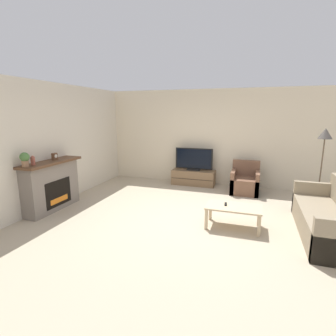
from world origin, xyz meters
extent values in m
plane|color=tan|center=(0.00, 0.00, 0.00)|extent=(24.00, 24.00, 0.00)
cube|color=beige|center=(0.00, 2.73, 1.35)|extent=(12.00, 0.06, 2.70)
cube|color=beige|center=(-3.07, 0.00, 1.35)|extent=(0.06, 12.00, 2.70)
cube|color=slate|center=(-2.87, -0.47, 0.50)|extent=(0.34, 1.33, 1.01)
cube|color=black|center=(-2.70, -0.47, 0.38)|extent=(0.01, 0.73, 0.56)
cube|color=orange|center=(-2.70, -0.47, 0.23)|extent=(0.01, 0.51, 0.11)
cube|color=brown|center=(-2.84, -0.47, 1.03)|extent=(0.46, 1.45, 0.05)
cylinder|color=#994C3D|center=(-2.85, -0.91, 1.14)|extent=(0.08, 0.08, 0.16)
sphere|color=#994C3D|center=(-2.85, -0.91, 1.22)|extent=(0.04, 0.04, 0.04)
cube|color=brown|center=(-2.85, -0.33, 1.13)|extent=(0.07, 0.11, 0.15)
cylinder|color=white|center=(-2.81, -0.33, 1.15)|extent=(0.00, 0.08, 0.08)
cylinder|color=#936B4C|center=(-2.85, -1.09, 1.12)|extent=(0.12, 0.12, 0.11)
sphere|color=#477038|center=(-2.85, -1.09, 1.24)|extent=(0.17, 0.17, 0.17)
cube|color=brown|center=(-0.43, 2.42, 0.21)|extent=(1.22, 0.47, 0.43)
cube|color=black|center=(-0.43, 2.18, 0.21)|extent=(1.20, 0.01, 0.01)
cube|color=black|center=(-0.43, 2.42, 0.45)|extent=(0.37, 0.18, 0.04)
cube|color=black|center=(-0.43, 2.42, 0.77)|extent=(1.07, 0.03, 0.60)
cube|color=black|center=(-0.43, 2.40, 0.77)|extent=(0.99, 0.01, 0.54)
cube|color=brown|center=(1.01, 2.06, 0.20)|extent=(0.70, 0.76, 0.40)
cube|color=brown|center=(1.01, 2.37, 0.61)|extent=(0.70, 0.14, 0.41)
cube|color=brown|center=(0.71, 2.06, 0.29)|extent=(0.10, 0.76, 0.58)
cube|color=brown|center=(1.31, 2.06, 0.29)|extent=(0.10, 0.76, 0.58)
cube|color=#CCB289|center=(0.90, -0.20, 0.39)|extent=(0.97, 0.54, 0.03)
cube|color=#CCB289|center=(0.46, -0.43, 0.19)|extent=(0.05, 0.05, 0.37)
cube|color=#CCB289|center=(1.35, -0.43, 0.19)|extent=(0.05, 0.05, 0.37)
cube|color=#CCB289|center=(0.46, 0.03, 0.19)|extent=(0.05, 0.05, 0.37)
cube|color=#CCB289|center=(1.35, 0.03, 0.19)|extent=(0.05, 0.05, 0.37)
cube|color=black|center=(0.76, -0.15, 0.41)|extent=(0.05, 0.15, 0.02)
cube|color=gray|center=(2.42, -0.03, 0.21)|extent=(0.81, 2.11, 0.42)
cube|color=gray|center=(2.42, 0.97, 0.34)|extent=(0.81, 0.11, 0.68)
cylinder|color=black|center=(2.57, 1.41, 0.01)|extent=(0.30, 0.30, 0.01)
cylinder|color=brown|center=(2.57, 1.41, 0.77)|extent=(0.03, 0.03, 1.50)
cone|color=#4C4742|center=(2.57, 1.41, 1.63)|extent=(0.28, 0.28, 0.22)
camera|label=1|loc=(1.19, -4.80, 2.05)|focal=28.00mm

